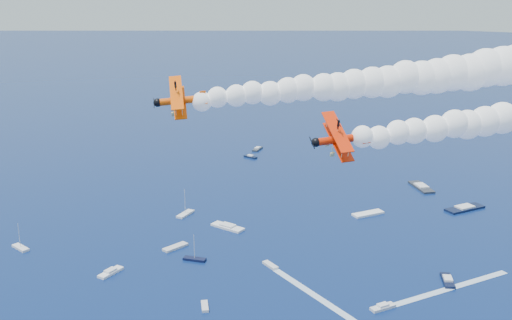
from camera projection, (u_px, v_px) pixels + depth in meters
The scene contains 5 objects.
biplane_lead at pixel (340, 139), 80.43m from camera, with size 7.61×8.54×5.14m, color red, non-canonical shape.
biplane_trail at pixel (181, 100), 90.51m from camera, with size 7.88×8.84×5.33m, color #FF5405, non-canonical shape.
smoke_trail_trail at pixel (396, 79), 93.99m from camera, with size 54.50×43.58×12.17m, color white, non-canonical shape.
spectator_boats at pixel (361, 243), 181.05m from camera, with size 210.21×170.65×0.70m.
boat_wakes at pixel (458, 288), 155.03m from camera, with size 84.97×72.94×0.04m.
Camera 1 is at (51.10, -51.22, 74.10)m, focal length 42.99 mm.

